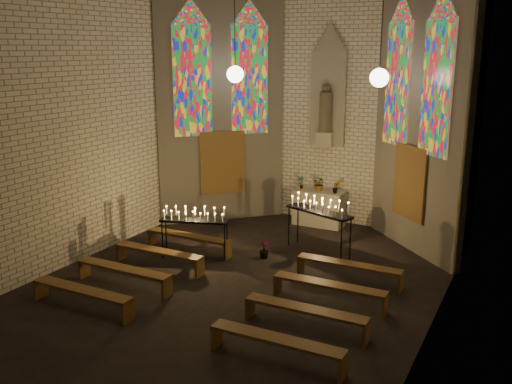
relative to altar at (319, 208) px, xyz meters
The scene contains 17 objects.
floor 5.47m from the altar, 90.00° to the right, with size 12.00×12.00×0.00m, color black.
room 3.83m from the altar, 90.00° to the right, with size 8.22×12.43×7.00m.
altar is the anchor object (origin of this frame).
flower_vase_left 0.87m from the altar, behind, with size 0.19×0.13×0.36m, color #4C723F.
flower_vase_center 0.71m from the altar, 65.27° to the right, with size 0.38×0.33×0.42m, color #4C723F.
flower_vase_right 0.84m from the altar, ahead, with size 0.19×0.15×0.34m, color #4C723F.
aisle_flower_pot 3.06m from the altar, 93.86° to the right, with size 0.24×0.24×0.42m, color #4C723F.
votive_stand_left 4.15m from the altar, 114.09° to the right, with size 1.64×0.88×1.18m.
votive_stand_right 2.31m from the altar, 69.02° to the right, with size 1.83×1.00×1.32m.
pew_left_0 4.06m from the altar, 120.32° to the right, with size 2.27×0.33×0.43m.
pew_right_0 4.06m from the altar, 59.68° to the right, with size 2.27×0.33×0.43m.
pew_left_1 5.13m from the altar, 113.54° to the right, with size 2.27×0.33×0.43m.
pew_right_1 5.13m from the altar, 66.46° to the right, with size 2.27×0.33×0.43m.
pew_left_2 6.25m from the altar, 109.14° to the right, with size 2.27×0.33×0.43m.
pew_right_2 6.25m from the altar, 70.86° to the right, with size 2.27×0.33×0.43m.
pew_left_3 7.39m from the altar, 106.09° to the right, with size 2.27×0.33×0.43m.
pew_right_3 7.39m from the altar, 73.91° to the right, with size 2.27×0.33×0.43m.
Camera 1 is at (5.50, -9.04, 4.88)m, focal length 40.00 mm.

